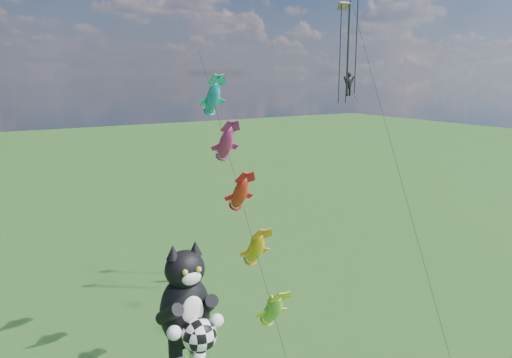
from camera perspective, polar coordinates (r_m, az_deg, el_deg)
cat_kite_rig at (r=23.30m, az=-7.84°, el=-14.20°), size 2.69×4.27×10.37m
fish_windsock_rig at (r=29.08m, az=-1.84°, el=-1.80°), size 2.46×15.84×19.12m
parafoil_rig at (r=40.15m, az=10.77°, el=12.10°), size 5.61×16.97×25.05m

